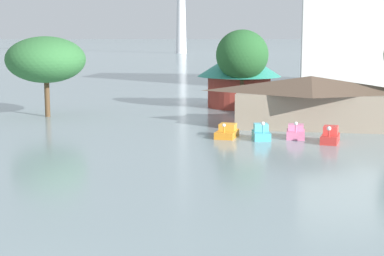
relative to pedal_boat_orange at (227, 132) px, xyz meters
The scene contains 8 objects.
pedal_boat_orange is the anchor object (origin of this frame).
pedal_boat_cyan 3.07m from the pedal_boat_orange, 10.65° to the right, with size 1.80×2.68×1.70m.
pedal_boat_pink 5.98m from the pedal_boat_orange, ahead, with size 1.58×2.47×1.60m.
pedal_boat_red 8.88m from the pedal_boat_orange, ahead, with size 1.80×3.08×1.56m.
boathouse 10.76m from the pedal_boat_orange, 45.69° to the left, with size 15.28×8.36×4.95m.
green_roof_pavilion 22.59m from the pedal_boat_orange, 92.36° to the left, with size 10.33×10.33×7.78m.
shoreline_tree_tall_left 23.89m from the pedal_boat_orange, 154.22° to the left, with size 8.61×8.61×8.74m.
shoreline_tree_mid 19.68m from the pedal_boat_orange, 90.89° to the left, with size 6.13×6.13×9.50m.
Camera 1 is at (8.93, -18.38, 9.03)m, focal length 56.51 mm.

